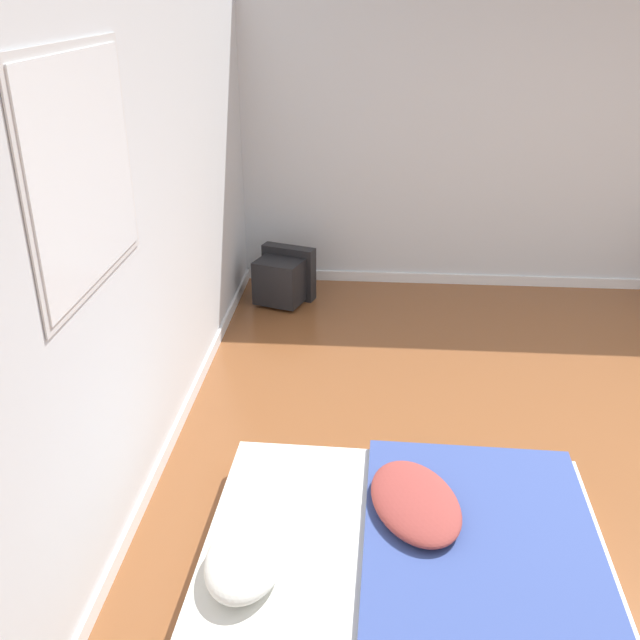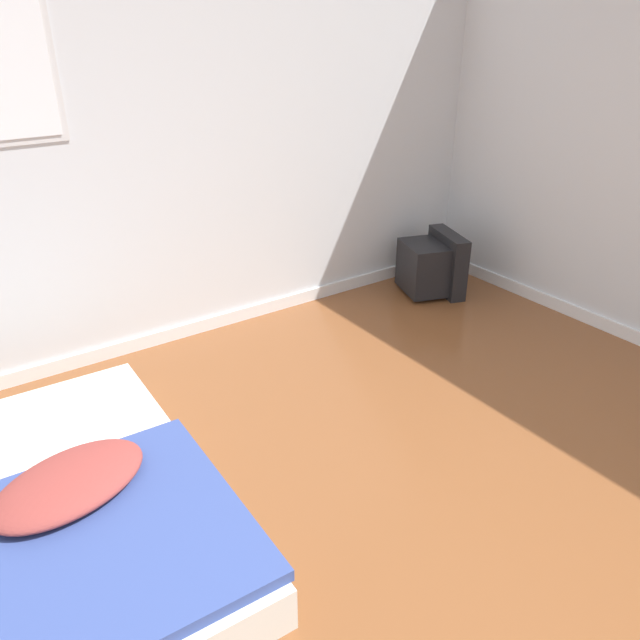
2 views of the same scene
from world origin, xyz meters
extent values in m
cube|color=silver|center=(0.00, 2.98, 1.30)|extent=(8.08, 0.06, 2.60)
cube|color=white|center=(0.00, 2.94, 0.04)|extent=(8.08, 0.02, 0.09)
cube|color=silver|center=(-0.58, 2.94, 1.81)|extent=(1.06, 0.01, 0.96)
cube|color=white|center=(-0.58, 2.94, 1.81)|extent=(0.99, 0.01, 0.89)
cube|color=silver|center=(2.87, 0.00, 1.30)|extent=(0.06, 8.30, 2.60)
cube|color=white|center=(2.83, 0.00, 0.04)|extent=(0.02, 8.30, 0.09)
cube|color=silver|center=(-0.78, 1.60, 0.09)|extent=(1.44, 1.84, 0.19)
ellipsoid|color=silver|center=(-1.01, 2.29, 0.26)|extent=(0.53, 0.35, 0.14)
cube|color=#384C93|center=(-0.79, 1.26, 0.21)|extent=(1.45, 1.08, 0.05)
ellipsoid|color=#993D38|center=(-0.61, 1.55, 0.28)|extent=(0.71, 0.55, 0.11)
cube|color=black|center=(2.23, 2.57, 0.21)|extent=(0.38, 0.45, 0.37)
cube|color=black|center=(2.42, 2.50, 0.23)|extent=(0.26, 0.48, 0.46)
cube|color=black|center=(2.48, 2.49, 0.24)|extent=(0.13, 0.36, 0.33)
camera|label=1|loc=(-3.30, 1.80, 2.47)|focal=40.00mm
camera|label=2|loc=(-0.88, -0.57, 1.95)|focal=35.00mm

